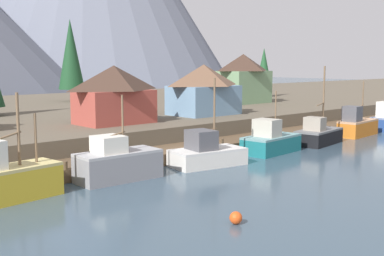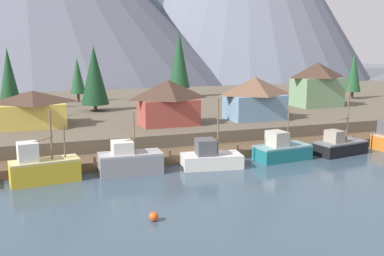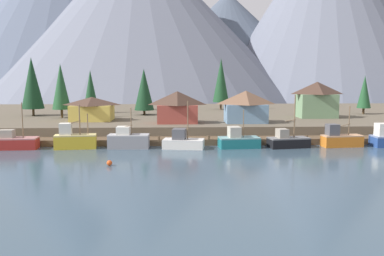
{
  "view_description": "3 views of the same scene",
  "coord_description": "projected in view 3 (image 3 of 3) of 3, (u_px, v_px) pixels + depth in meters",
  "views": [
    {
      "loc": [
        -28.97,
        -32.31,
        8.68
      ],
      "look_at": [
        1.29,
        1.31,
        2.73
      ],
      "focal_mm": 47.12,
      "sensor_mm": 36.0,
      "label": 1
    },
    {
      "loc": [
        -17.66,
        -44.8,
        12.78
      ],
      "look_at": [
        -0.16,
        3.69,
        3.2
      ],
      "focal_mm": 42.15,
      "sensor_mm": 36.0,
      "label": 2
    },
    {
      "loc": [
        -1.36,
        -67.55,
        11.56
      ],
      "look_at": [
        1.46,
        3.66,
        2.42
      ],
      "focal_mm": 39.97,
      "sensor_mm": 36.0,
      "label": 3
    }
  ],
  "objects": [
    {
      "name": "conifer_near_right",
      "position": [
        91.0,
        88.0,
        97.51
      ],
      "size": [
        3.06,
        3.06,
        9.83
      ],
      "color": "#4C3823",
      "rests_on": "shoreline_bank"
    },
    {
      "name": "mountain_central_peak",
      "position": [
        139.0,
        18.0,
        189.35
      ],
      "size": [
        140.49,
        140.49,
        71.54
      ],
      "primitive_type": "cone",
      "color": "slate",
      "rests_on": "ground_plane"
    },
    {
      "name": "conifer_mid_right",
      "position": [
        144.0,
        89.0,
        93.1
      ],
      "size": [
        4.29,
        4.29,
        10.09
      ],
      "color": "#4C3823",
      "rests_on": "shoreline_bank"
    },
    {
      "name": "fishing_boat_red",
      "position": [
        15.0,
        142.0,
        65.61
      ],
      "size": [
        6.39,
        3.13,
        7.16
      ],
      "rotation": [
        0.0,
        0.0,
        0.05
      ],
      "color": "maroon",
      "rests_on": "ground_plane"
    },
    {
      "name": "shoreline_bank",
      "position": [
        181.0,
        118.0,
        100.03
      ],
      "size": [
        400.0,
        56.0,
        2.5
      ],
      "primitive_type": "cube",
      "color": "brown",
      "rests_on": "ground_plane"
    },
    {
      "name": "conifer_back_left",
      "position": [
        32.0,
        83.0,
        91.21
      ],
      "size": [
        4.72,
        4.72,
        12.5
      ],
      "color": "#4C3823",
      "rests_on": "shoreline_bank"
    },
    {
      "name": "house_blue",
      "position": [
        246.0,
        106.0,
        78.94
      ],
      "size": [
        7.9,
        5.63,
        5.89
      ],
      "color": "#6689A8",
      "rests_on": "shoreline_bank"
    },
    {
      "name": "fishing_boat_white",
      "position": [
        183.0,
        142.0,
        66.17
      ],
      "size": [
        6.67,
        4.04,
        7.37
      ],
      "rotation": [
        0.0,
        0.0,
        -0.16
      ],
      "color": "silver",
      "rests_on": "ground_plane"
    },
    {
      "name": "mountain_far_ridge",
      "position": [
        326.0,
        7.0,
        194.83
      ],
      "size": [
        103.93,
        103.93,
        83.61
      ],
      "primitive_type": "cone",
      "color": "slate",
      "rests_on": "ground_plane"
    },
    {
      "name": "conifer_centre",
      "position": [
        364.0,
        92.0,
        94.96
      ],
      "size": [
        2.99,
        2.99,
        8.66
      ],
      "color": "#4C3823",
      "rests_on": "shoreline_bank"
    },
    {
      "name": "house_red",
      "position": [
        177.0,
        107.0,
        78.16
      ],
      "size": [
        7.64,
        4.94,
        5.83
      ],
      "color": "#9E4238",
      "rests_on": "shoreline_bank"
    },
    {
      "name": "fishing_boat_teal",
      "position": [
        238.0,
        140.0,
        66.73
      ],
      "size": [
        6.52,
        3.56,
        5.94
      ],
      "rotation": [
        0.0,
        0.0,
        0.1
      ],
      "color": "#196B70",
      "rests_on": "ground_plane"
    },
    {
      "name": "conifer_mid_left",
      "position": [
        61.0,
        87.0,
        86.86
      ],
      "size": [
        3.73,
        3.73,
        11.05
      ],
      "color": "#4C3823",
      "rests_on": "shoreline_bank"
    },
    {
      "name": "fishing_boat_yellow",
      "position": [
        74.0,
        140.0,
        65.92
      ],
      "size": [
        6.5,
        3.15,
        6.79
      ],
      "rotation": [
        0.0,
        0.0,
        0.12
      ],
      "color": "gold",
      "rests_on": "ground_plane"
    },
    {
      "name": "conifer_near_left",
      "position": [
        142.0,
        91.0,
        105.74
      ],
      "size": [
        2.77,
        2.77,
        7.96
      ],
      "color": "#4C3823",
      "rests_on": "shoreline_bank"
    },
    {
      "name": "fishing_boat_black",
      "position": [
        288.0,
        141.0,
        66.93
      ],
      "size": [
        6.63,
        3.78,
        8.25
      ],
      "rotation": [
        0.0,
        0.0,
        0.17
      ],
      "color": "black",
      "rests_on": "ground_plane"
    },
    {
      "name": "conifer_back_right",
      "position": [
        221.0,
        80.0,
        106.79
      ],
      "size": [
        4.07,
        4.07,
        12.84
      ],
      "color": "#4C3823",
      "rests_on": "shoreline_bank"
    },
    {
      "name": "mountain_west_peak",
      "position": [
        72.0,
        5.0,
        204.02
      ],
      "size": [
        129.15,
        129.15,
        87.9
      ],
      "primitive_type": "cone",
      "color": "slate",
      "rests_on": "ground_plane"
    },
    {
      "name": "channel_buoy",
      "position": [
        109.0,
        163.0,
        53.77
      ],
      "size": [
        0.7,
        0.7,
        0.7
      ],
      "primitive_type": "sphere",
      "color": "#E04C19",
      "rests_on": "ground_plane"
    },
    {
      "name": "ground_plane",
      "position": [
        182.0,
        132.0,
        88.36
      ],
      "size": [
        400.0,
        400.0,
        1.0
      ],
      "primitive_type": "cube",
      "color": "#384C5B"
    },
    {
      "name": "fishing_boat_grey",
      "position": [
        128.0,
        140.0,
        66.4
      ],
      "size": [
        6.34,
        2.89,
        6.28
      ],
      "rotation": [
        0.0,
        0.0,
        -0.03
      ],
      "color": "gray",
      "rests_on": "ground_plane"
    },
    {
      "name": "mountain_east_peak",
      "position": [
        227.0,
        45.0,
        218.51
      ],
      "size": [
        112.59,
        112.59,
        52.29
      ],
      "primitive_type": "cone",
      "color": "#475160",
      "rests_on": "ground_plane"
    },
    {
      "name": "house_green",
      "position": [
        317.0,
        99.0,
        87.84
      ],
      "size": [
        7.86,
        5.53,
        7.36
      ],
      "color": "#6B8E66",
      "rests_on": "shoreline_bank"
    },
    {
      "name": "fishing_boat_orange",
      "position": [
        340.0,
        139.0,
        67.69
      ],
      "size": [
        6.45,
        2.92,
        6.43
      ],
      "rotation": [
        0.0,
        0.0,
        0.1
      ],
      "color": "#CC6B1E",
      "rests_on": "ground_plane"
    },
    {
      "name": "house_yellow",
      "position": [
        92.0,
        108.0,
        82.42
      ],
      "size": [
        8.11,
        6.72,
        4.55
      ],
      "color": "gold",
      "rests_on": "shoreline_bank"
    },
    {
      "name": "dock",
      "position": [
        184.0,
        141.0,
        70.38
      ],
      "size": [
        80.0,
        4.0,
        1.6
      ],
      "color": "brown",
      "rests_on": "ground_plane"
    }
  ]
}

